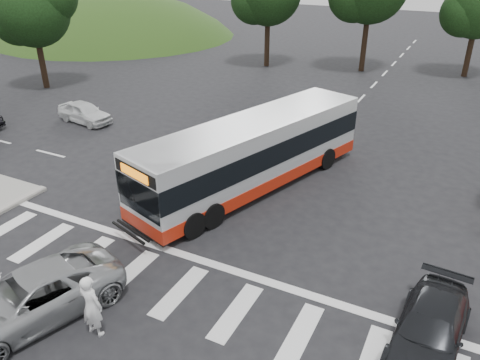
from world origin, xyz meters
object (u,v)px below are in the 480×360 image
Objects in this scene: pedestrian at (91,306)px; transit_bus at (254,155)px; silver_suv_south at (31,297)px; dark_sedan at (430,328)px.

transit_bus is at bearing -89.38° from pedestrian.
pedestrian is 0.37× the size of silver_suv_south.
transit_bus is 10.40m from dark_sedan.
transit_bus is at bearing 147.09° from dark_sedan.
dark_sedan is at bearing -19.84° from transit_bus.
transit_bus reaches higher than dark_sedan.
transit_bus is 6.17× the size of pedestrian.
dark_sedan is 0.80× the size of silver_suv_south.
dark_sedan is 11.10m from silver_suv_south.
pedestrian is 9.12m from dark_sedan.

